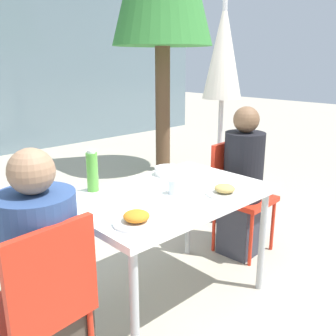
{
  "coord_description": "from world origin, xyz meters",
  "views": [
    {
      "loc": [
        -1.46,
        -1.53,
        1.51
      ],
      "look_at": [
        0.0,
        0.0,
        0.9
      ],
      "focal_mm": 40.0,
      "sensor_mm": 36.0,
      "label": 1
    }
  ],
  "objects_px": {
    "chair_left": "(43,298)",
    "bottle": "(92,171)",
    "drinking_cup": "(174,187)",
    "person_left": "(43,282)",
    "closed_umbrella": "(223,62)",
    "salad_bowl": "(168,171)",
    "person_right": "(242,186)",
    "chair_right": "(237,188)"
  },
  "relations": [
    {
      "from": "bottle",
      "to": "drinking_cup",
      "type": "relative_size",
      "value": 3.02
    },
    {
      "from": "person_right",
      "to": "drinking_cup",
      "type": "bearing_deg",
      "value": 3.07
    },
    {
      "from": "closed_umbrella",
      "to": "bottle",
      "type": "relative_size",
      "value": 7.95
    },
    {
      "from": "closed_umbrella",
      "to": "salad_bowl",
      "type": "bearing_deg",
      "value": -159.63
    },
    {
      "from": "chair_left",
      "to": "bottle",
      "type": "height_order",
      "value": "bottle"
    },
    {
      "from": "closed_umbrella",
      "to": "salad_bowl",
      "type": "height_order",
      "value": "closed_umbrella"
    },
    {
      "from": "closed_umbrella",
      "to": "chair_right",
      "type": "bearing_deg",
      "value": -128.26
    },
    {
      "from": "chair_right",
      "to": "person_right",
      "type": "relative_size",
      "value": 0.75
    },
    {
      "from": "salad_bowl",
      "to": "chair_right",
      "type": "bearing_deg",
      "value": -10.25
    },
    {
      "from": "chair_right",
      "to": "bottle",
      "type": "bearing_deg",
      "value": -12.66
    },
    {
      "from": "bottle",
      "to": "drinking_cup",
      "type": "bearing_deg",
      "value": -49.58
    },
    {
      "from": "closed_umbrella",
      "to": "salad_bowl",
      "type": "xyz_separation_m",
      "value": [
        -1.05,
        -0.39,
        -0.72
      ]
    },
    {
      "from": "chair_right",
      "to": "bottle",
      "type": "height_order",
      "value": "bottle"
    },
    {
      "from": "chair_left",
      "to": "person_left",
      "type": "bearing_deg",
      "value": 57.94
    },
    {
      "from": "chair_left",
      "to": "drinking_cup",
      "type": "bearing_deg",
      "value": 2.17
    },
    {
      "from": "drinking_cup",
      "to": "salad_bowl",
      "type": "height_order",
      "value": "drinking_cup"
    },
    {
      "from": "chair_left",
      "to": "bottle",
      "type": "bearing_deg",
      "value": 34.95
    },
    {
      "from": "salad_bowl",
      "to": "chair_left",
      "type": "bearing_deg",
      "value": -160.02
    },
    {
      "from": "closed_umbrella",
      "to": "salad_bowl",
      "type": "relative_size",
      "value": 11.04
    },
    {
      "from": "salad_bowl",
      "to": "person_left",
      "type": "bearing_deg",
      "value": -163.24
    },
    {
      "from": "chair_left",
      "to": "closed_umbrella",
      "type": "height_order",
      "value": "closed_umbrella"
    },
    {
      "from": "person_left",
      "to": "bottle",
      "type": "xyz_separation_m",
      "value": [
        0.54,
        0.4,
        0.32
      ]
    },
    {
      "from": "closed_umbrella",
      "to": "drinking_cup",
      "type": "distance_m",
      "value": 1.62
    },
    {
      "from": "person_right",
      "to": "closed_umbrella",
      "type": "xyz_separation_m",
      "value": [
        0.45,
        0.59,
        0.92
      ]
    },
    {
      "from": "chair_left",
      "to": "person_right",
      "type": "bearing_deg",
      "value": 1.99
    },
    {
      "from": "bottle",
      "to": "salad_bowl",
      "type": "distance_m",
      "value": 0.57
    },
    {
      "from": "bottle",
      "to": "person_left",
      "type": "bearing_deg",
      "value": -143.23
    },
    {
      "from": "chair_right",
      "to": "chair_left",
      "type": "bearing_deg",
      "value": 5.69
    },
    {
      "from": "person_left",
      "to": "person_right",
      "type": "relative_size",
      "value": 0.98
    },
    {
      "from": "person_left",
      "to": "bottle",
      "type": "distance_m",
      "value": 0.75
    },
    {
      "from": "person_right",
      "to": "bottle",
      "type": "xyz_separation_m",
      "value": [
        -1.16,
        0.27,
        0.3
      ]
    },
    {
      "from": "chair_right",
      "to": "drinking_cup",
      "type": "relative_size",
      "value": 10.53
    },
    {
      "from": "person_left",
      "to": "drinking_cup",
      "type": "bearing_deg",
      "value": -3.05
    },
    {
      "from": "chair_left",
      "to": "person_right",
      "type": "distance_m",
      "value": 1.76
    },
    {
      "from": "person_left",
      "to": "salad_bowl",
      "type": "relative_size",
      "value": 6.37
    },
    {
      "from": "chair_left",
      "to": "bottle",
      "type": "xyz_separation_m",
      "value": [
        0.58,
        0.49,
        0.34
      ]
    },
    {
      "from": "chair_left",
      "to": "salad_bowl",
      "type": "bearing_deg",
      "value": 15.02
    },
    {
      "from": "chair_right",
      "to": "closed_umbrella",
      "type": "height_order",
      "value": "closed_umbrella"
    },
    {
      "from": "closed_umbrella",
      "to": "salad_bowl",
      "type": "distance_m",
      "value": 1.33
    },
    {
      "from": "closed_umbrella",
      "to": "drinking_cup",
      "type": "relative_size",
      "value": 23.99
    },
    {
      "from": "person_left",
      "to": "closed_umbrella",
      "type": "bearing_deg",
      "value": 13.6
    },
    {
      "from": "bottle",
      "to": "salad_bowl",
      "type": "bearing_deg",
      "value": -7.47
    }
  ]
}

